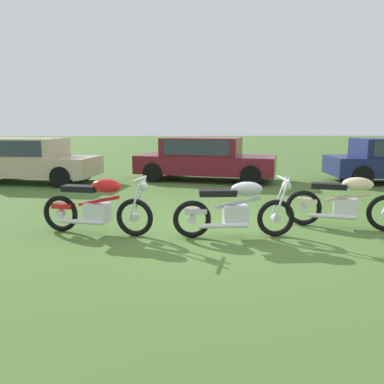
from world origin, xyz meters
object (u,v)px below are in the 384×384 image
object	(u,v)px
motorcycle_silver	(236,209)
car_burgundy	(204,157)
motorcycle_red	(98,206)
motorcycle_cream	(346,202)
car_beige	(29,158)

from	to	relation	value
motorcycle_silver	car_burgundy	bearing A→B (deg)	89.59
motorcycle_red	motorcycle_silver	distance (m)	2.34
motorcycle_cream	car_beige	size ratio (longest dim) A/B	0.44
car_burgundy	car_beige	bearing A→B (deg)	-159.58
motorcycle_red	motorcycle_silver	size ratio (longest dim) A/B	0.97
motorcycle_red	motorcycle_silver	xyz separation A→B (m)	(2.33, -0.23, -0.01)
motorcycle_red	car_burgundy	xyz separation A→B (m)	(2.12, 6.38, 0.31)
motorcycle_red	motorcycle_cream	size ratio (longest dim) A/B	1.00
car_beige	car_burgundy	xyz separation A→B (m)	(5.68, 0.50, 0.00)
motorcycle_cream	car_beige	xyz separation A→B (m)	(-7.94, 5.59, 0.32)
motorcycle_red	car_beige	distance (m)	6.88
car_beige	car_burgundy	world-z (taller)	same
motorcycle_silver	car_beige	xyz separation A→B (m)	(-5.90, 6.11, 0.32)
motorcycle_red	car_beige	size ratio (longest dim) A/B	0.45
car_burgundy	motorcycle_red	bearing A→B (deg)	-92.98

